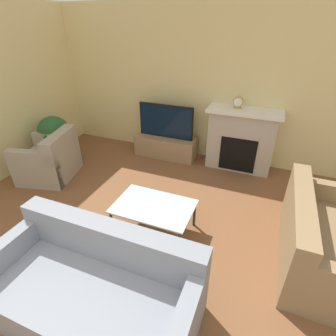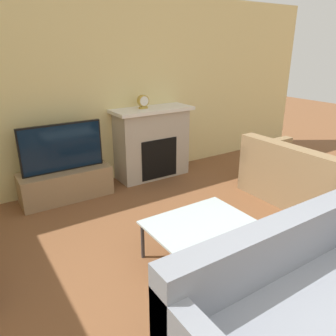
# 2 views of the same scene
# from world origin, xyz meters

# --- Properties ---
(wall_back) EXTENTS (8.65, 0.06, 2.70)m
(wall_back) POSITION_xyz_m (0.00, 4.50, 1.35)
(wall_back) COLOR beige
(wall_back) RESTS_ON ground_plane
(fireplace) EXTENTS (1.24, 0.51, 1.10)m
(fireplace) POSITION_xyz_m (0.88, 4.25, 0.58)
(fireplace) COLOR #B2A899
(fireplace) RESTS_ON ground_plane
(tv_stand) EXTENTS (1.20, 0.44, 0.41)m
(tv_stand) POSITION_xyz_m (-0.53, 4.17, 0.21)
(tv_stand) COLOR #997A56
(tv_stand) RESTS_ON ground_plane
(tv) EXTENTS (1.07, 0.06, 0.63)m
(tv) POSITION_xyz_m (-0.53, 4.17, 0.73)
(tv) COLOR black
(tv) RESTS_ON tv_stand
(couch_sectional) EXTENTS (1.90, 0.93, 0.82)m
(couch_sectional) POSITION_xyz_m (0.09, 0.93, 0.29)
(couch_sectional) COLOR gray
(couch_sectional) RESTS_ON ground_plane
(couch_loveseat) EXTENTS (0.97, 1.55, 0.82)m
(couch_loveseat) POSITION_xyz_m (2.11, 2.35, 0.29)
(couch_loveseat) COLOR #8C704C
(couch_loveseat) RESTS_ON ground_plane
(armchair_by_window) EXTENTS (1.00, 1.04, 0.82)m
(armchair_by_window) POSITION_xyz_m (-2.09, 2.70, 0.30)
(armchair_by_window) COLOR #9E937F
(armchair_by_window) RESTS_ON ground_plane
(coffee_table) EXTENTS (0.99, 0.65, 0.40)m
(coffee_table) POSITION_xyz_m (0.14, 2.12, 0.37)
(coffee_table) COLOR #333338
(coffee_table) RESTS_ON ground_plane
(potted_plant) EXTENTS (0.57, 0.57, 0.88)m
(potted_plant) POSITION_xyz_m (-2.40, 3.21, 0.55)
(potted_plant) COLOR #AD704C
(potted_plant) RESTS_ON ground_plane
(mantel_clock) EXTENTS (0.17, 0.07, 0.20)m
(mantel_clock) POSITION_xyz_m (0.74, 4.25, 1.21)
(mantel_clock) COLOR #B79338
(mantel_clock) RESTS_ON fireplace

